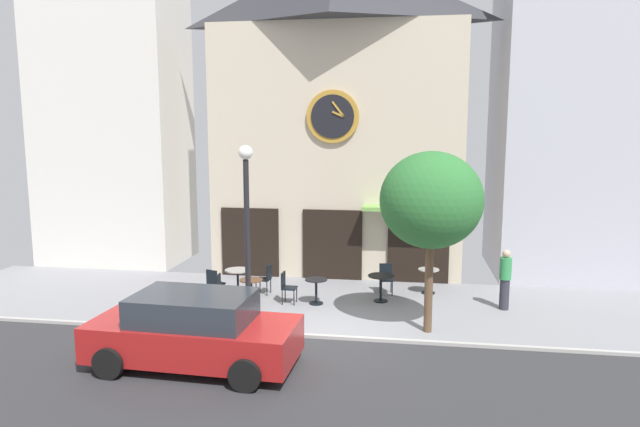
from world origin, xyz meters
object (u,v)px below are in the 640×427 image
cafe_chair_right_end (214,282)px  cafe_table_center_left (238,276)px  pedestrian_green (505,279)px  cafe_chair_mid_row (222,287)px  cafe_table_near_curb (251,288)px  cafe_table_center (381,283)px  cafe_table_center_right (316,287)px  cafe_chair_corner (266,277)px  street_tree (431,201)px  parked_car_red (194,331)px  cafe_chair_facing_street (386,276)px  street_lamp (247,234)px  cafe_table_rightmost (429,277)px  cafe_chair_by_entrance (287,285)px

cafe_chair_right_end → cafe_table_center_left: bearing=53.9°
pedestrian_green → cafe_chair_mid_row: bearing=-173.4°
cafe_table_near_curb → cafe_table_center: bearing=13.8°
cafe_table_center_right → cafe_chair_mid_row: 2.64m
cafe_table_near_curb → cafe_chair_corner: size_ratio=0.82×
street_tree → parked_car_red: street_tree is taller
cafe_chair_corner → cafe_table_center: bearing=-3.5°
cafe_chair_mid_row → cafe_chair_facing_street: same height
cafe_chair_corner → pedestrian_green: size_ratio=0.54×
street_lamp → cafe_table_rightmost: size_ratio=6.02×
cafe_chair_by_entrance → parked_car_red: (-1.01, -4.49, 0.23)m
cafe_table_near_curb → cafe_table_rightmost: (4.96, 1.91, -0.00)m
cafe_table_center → cafe_chair_right_end: 4.81m
cafe_table_center_right → cafe_table_rightmost: cafe_table_rightmost is taller
cafe_table_center_right → cafe_table_near_curb: bearing=-168.2°
street_tree → cafe_table_near_curb: 5.72m
cafe_table_rightmost → cafe_chair_right_end: 6.36m
cafe_chair_by_entrance → pedestrian_green: pedestrian_green is taller
street_lamp → street_tree: street_lamp is taller
cafe_table_center_right → cafe_table_center: size_ratio=0.94×
street_tree → parked_car_red: (-4.89, -2.80, -2.47)m
cafe_chair_by_entrance → street_lamp: bearing=-111.2°
cafe_table_center_left → parked_car_red: parked_car_red is taller
cafe_table_center → parked_car_red: 6.25m
cafe_chair_corner → parked_car_red: (-0.21, -5.28, 0.23)m
cafe_table_center → street_lamp: bearing=-145.7°
cafe_table_near_curb → pedestrian_green: (6.97, 0.68, 0.36)m
cafe_table_near_curb → cafe_chair_facing_street: 4.07m
cafe_table_rightmost → cafe_chair_facing_street: cafe_chair_facing_street is taller
cafe_chair_right_end → cafe_chair_by_entrance: bearing=-0.3°
cafe_table_rightmost → cafe_chair_corner: 4.88m
cafe_table_center_right → cafe_chair_mid_row: size_ratio=0.80×
street_tree → cafe_chair_mid_row: size_ratio=4.89×
cafe_table_center_left → cafe_chair_facing_street: cafe_chair_facing_street is taller
cafe_table_center_right → cafe_chair_facing_street: cafe_chair_facing_street is taller
cafe_table_center_left → cafe_chair_corner: 0.85m
cafe_chair_mid_row → cafe_chair_corner: size_ratio=1.00×
street_lamp → street_tree: (4.53, -0.04, 0.94)m
cafe_chair_corner → street_tree: bearing=-27.9°
street_lamp → cafe_chair_corner: size_ratio=5.02×
cafe_chair_by_entrance → cafe_chair_mid_row: (-1.73, -0.51, 0.00)m
cafe_table_center_left → cafe_table_rightmost: (5.66, 0.90, -0.05)m
cafe_table_center_right → cafe_table_center: bearing=15.8°
street_lamp → cafe_chair_by_entrance: size_ratio=5.02×
street_tree → cafe_table_center_right: bearing=149.9°
cafe_chair_corner → cafe_chair_facing_street: bearing=9.8°
street_lamp → cafe_chair_by_entrance: street_lamp is taller
street_lamp → cafe_chair_corner: street_lamp is taller
street_tree → cafe_chair_right_end: size_ratio=4.89×
street_lamp → cafe_chair_facing_street: street_lamp is taller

